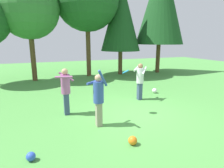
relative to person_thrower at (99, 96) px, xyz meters
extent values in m
plane|color=#4C9342|center=(1.59, 0.50, -1.04)|extent=(40.00, 40.00, 0.00)
cube|color=gray|center=(0.00, 0.00, -0.64)|extent=(0.19, 0.22, 0.82)
cylinder|color=#334C9E|center=(0.00, 0.00, 0.12)|extent=(0.34, 0.34, 0.71)
sphere|color=tan|center=(0.00, 0.00, 0.58)|extent=(0.23, 0.23, 0.23)
cylinder|color=#334C9E|center=(-0.09, 0.18, 0.43)|extent=(0.58, 0.35, 0.13)
cylinder|color=#334C9E|center=(0.09, -0.18, 0.60)|extent=(0.38, 0.25, 0.56)
cube|color=#38476B|center=(2.67, 2.05, -0.64)|extent=(0.19, 0.22, 0.82)
cylinder|color=silver|center=(2.67, 2.05, 0.13)|extent=(0.34, 0.34, 0.71)
sphere|color=#8C6647|center=(2.67, 2.05, 0.59)|extent=(0.23, 0.23, 0.23)
cylinder|color=silver|center=(2.81, 1.91, 0.37)|extent=(0.47, 0.46, 0.34)
cylinder|color=silver|center=(2.53, 2.19, 0.45)|extent=(0.49, 0.48, 0.21)
cube|color=#38476B|center=(-0.86, 1.40, -0.63)|extent=(0.19, 0.22, 0.84)
cylinder|color=#A85693|center=(-0.86, 1.40, 0.16)|extent=(0.34, 0.34, 0.73)
sphere|color=tan|center=(-0.86, 1.40, 0.63)|extent=(0.24, 0.24, 0.24)
cylinder|color=#A85693|center=(-0.79, 1.59, 0.40)|extent=(0.57, 0.27, 0.38)
cylinder|color=#A85693|center=(-0.93, 1.21, 0.46)|extent=(0.61, 0.28, 0.09)
cylinder|color=#2393D1|center=(1.25, 0.65, 0.61)|extent=(0.36, 0.36, 0.15)
sphere|color=blue|center=(-2.07, -1.24, -0.94)|extent=(0.22, 0.22, 0.22)
sphere|color=white|center=(4.00, 2.77, -0.91)|extent=(0.26, 0.26, 0.26)
sphere|color=orange|center=(0.51, -1.47, -0.92)|extent=(0.25, 0.25, 0.25)
cylinder|color=brown|center=(4.61, 8.90, 0.73)|extent=(0.34, 0.34, 3.55)
cone|color=#19471E|center=(4.61, 8.90, 3.75)|extent=(3.20, 3.20, 5.68)
cylinder|color=brown|center=(1.95, 9.08, 1.14)|extent=(0.35, 0.35, 4.37)
cylinder|color=brown|center=(8.10, 8.58, 1.19)|extent=(0.35, 0.35, 4.48)
cone|color=#19471E|center=(8.10, 8.58, 5.00)|extent=(4.03, 4.03, 7.16)
cylinder|color=brown|center=(-2.10, 8.67, 0.77)|extent=(0.34, 0.34, 3.64)
sphere|color=#337033|center=(-2.10, 8.67, 3.79)|extent=(4.00, 4.00, 4.00)
camera|label=1|loc=(-1.69, -5.62, 1.75)|focal=30.27mm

